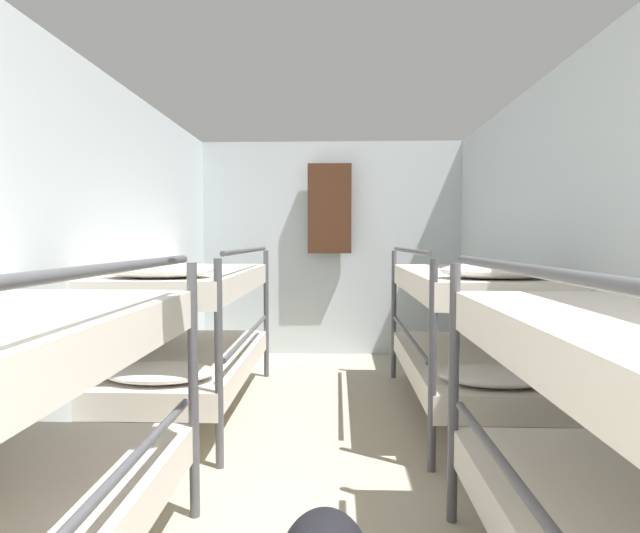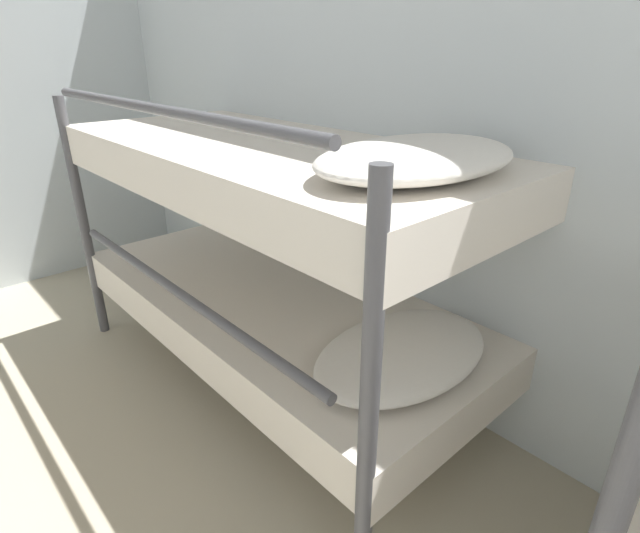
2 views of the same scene
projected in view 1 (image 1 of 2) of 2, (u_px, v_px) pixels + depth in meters
name	position (u px, v px, depth m)	size (l,w,h in m)	color
wall_left	(55.00, 259.00, 2.53)	(0.06, 5.55, 2.22)	silver
wall_right	(605.00, 260.00, 2.44)	(0.06, 5.55, 2.22)	silver
wall_back	(331.00, 249.00, 5.23)	(2.81, 0.06, 2.22)	silver
bunk_stack_left_far	(191.00, 323.00, 3.44)	(0.81, 1.80, 1.15)	#4C4C51
bunk_stack_right_far	(467.00, 325.00, 3.38)	(0.81, 1.80, 1.15)	#4C4C51
hanging_coat	(330.00, 209.00, 5.05)	(0.44, 0.12, 0.90)	#472819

